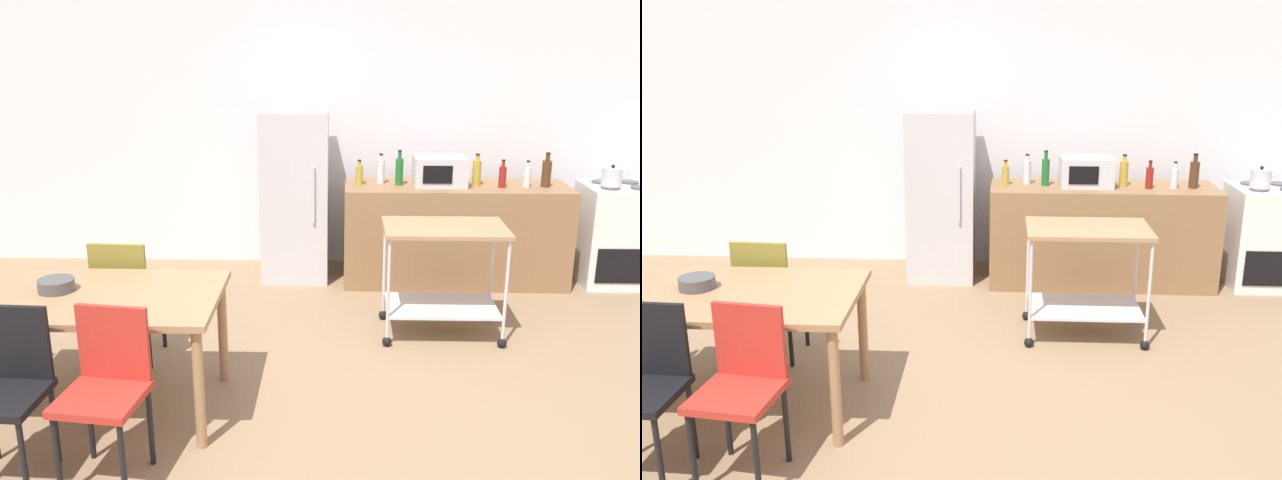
% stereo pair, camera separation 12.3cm
% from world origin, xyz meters
% --- Properties ---
extents(ground_plane, '(12.00, 12.00, 0.00)m').
position_xyz_m(ground_plane, '(0.00, 0.00, 0.00)').
color(ground_plane, '#8C7051').
extents(back_wall, '(8.40, 0.12, 2.90)m').
position_xyz_m(back_wall, '(0.00, 3.20, 1.45)').
color(back_wall, white).
rests_on(back_wall, ground_plane).
extents(kitchen_counter, '(2.00, 0.64, 0.90)m').
position_xyz_m(kitchen_counter, '(0.90, 2.60, 0.45)').
color(kitchen_counter, olive).
rests_on(kitchen_counter, ground_plane).
extents(dining_table, '(1.50, 0.90, 0.75)m').
position_xyz_m(dining_table, '(-1.59, 0.23, 0.67)').
color(dining_table, '#A37A51').
rests_on(dining_table, ground_plane).
extents(chair_red, '(0.45, 0.45, 0.89)m').
position_xyz_m(chair_red, '(-1.31, -0.40, 0.52)').
color(chair_red, '#B72D23').
rests_on(chair_red, ground_plane).
extents(chair_olive, '(0.42, 0.42, 0.89)m').
position_xyz_m(chair_olive, '(-1.60, 0.88, 0.52)').
color(chair_olive, olive).
rests_on(chair_olive, ground_plane).
extents(chair_black, '(0.42, 0.42, 0.89)m').
position_xyz_m(chair_black, '(-1.81, -0.42, 0.52)').
color(chair_black, black).
rests_on(chair_black, ground_plane).
extents(stove_oven, '(0.60, 0.61, 0.92)m').
position_xyz_m(stove_oven, '(2.35, 2.62, 0.45)').
color(stove_oven, white).
rests_on(stove_oven, ground_plane).
extents(refrigerator, '(0.60, 0.63, 1.55)m').
position_xyz_m(refrigerator, '(-0.55, 2.70, 0.78)').
color(refrigerator, silver).
rests_on(refrigerator, ground_plane).
extents(kitchen_cart, '(0.91, 0.57, 0.85)m').
position_xyz_m(kitchen_cart, '(0.63, 1.42, 0.57)').
color(kitchen_cart, '#A37A51').
rests_on(kitchen_cart, ground_plane).
extents(bottle_wine, '(0.07, 0.07, 0.22)m').
position_xyz_m(bottle_wine, '(0.03, 2.62, 0.99)').
color(bottle_wine, gold).
rests_on(bottle_wine, kitchen_counter).
extents(bottle_olive_oil, '(0.07, 0.07, 0.27)m').
position_xyz_m(bottle_olive_oil, '(0.22, 2.66, 1.01)').
color(bottle_olive_oil, silver).
rests_on(bottle_olive_oil, kitchen_counter).
extents(bottle_sesame_oil, '(0.07, 0.07, 0.31)m').
position_xyz_m(bottle_sesame_oil, '(0.39, 2.61, 1.03)').
color(bottle_sesame_oil, '#1E6628').
rests_on(bottle_sesame_oil, kitchen_counter).
extents(microwave, '(0.46, 0.35, 0.26)m').
position_xyz_m(microwave, '(0.74, 2.60, 1.03)').
color(microwave, silver).
rests_on(microwave, kitchen_counter).
extents(bottle_soda, '(0.08, 0.08, 0.28)m').
position_xyz_m(bottle_soda, '(1.08, 2.62, 1.02)').
color(bottle_soda, gold).
rests_on(bottle_soda, kitchen_counter).
extents(bottle_sparkling_water, '(0.06, 0.06, 0.25)m').
position_xyz_m(bottle_sparkling_water, '(1.28, 2.53, 1.00)').
color(bottle_sparkling_water, maroon).
rests_on(bottle_sparkling_water, kitchen_counter).
extents(bottle_hot_sauce, '(0.06, 0.06, 0.24)m').
position_xyz_m(bottle_hot_sauce, '(1.50, 2.54, 1.00)').
color(bottle_hot_sauce, silver).
rests_on(bottle_hot_sauce, kitchen_counter).
extents(bottle_vinegar, '(0.08, 0.08, 0.30)m').
position_xyz_m(bottle_vinegar, '(1.68, 2.57, 1.03)').
color(bottle_vinegar, '#4C2D19').
rests_on(bottle_vinegar, kitchen_counter).
extents(fruit_bowl, '(0.21, 0.21, 0.07)m').
position_xyz_m(fruit_bowl, '(-1.81, 0.28, 0.79)').
color(fruit_bowl, '#4C4C4C').
rests_on(fruit_bowl, dining_table).
extents(kettle, '(0.24, 0.17, 0.19)m').
position_xyz_m(kettle, '(2.23, 2.52, 1.00)').
color(kettle, silver).
rests_on(kettle, stove_oven).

